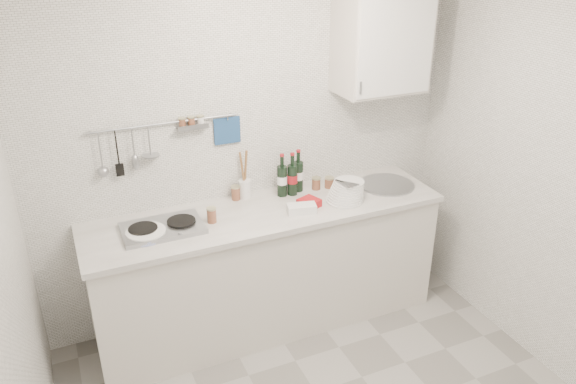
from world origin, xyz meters
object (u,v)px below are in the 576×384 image
object	(u,v)px
plate_stack_sink	(347,192)
plate_stack_hob	(145,234)
wall_cabinet	(382,40)
utensil_crock	(245,186)
wine_bottles	(291,173)

from	to	relation	value
plate_stack_sink	plate_stack_hob	bearing A→B (deg)	178.10
wall_cabinet	plate_stack_sink	world-z (taller)	wall_cabinet
wall_cabinet	utensil_crock	bearing A→B (deg)	173.04
wall_cabinet	utensil_crock	size ratio (longest dim) A/B	1.97
plate_stack_sink	wine_bottles	distance (m)	0.41
wine_bottles	utensil_crock	xyz separation A→B (m)	(-0.32, 0.07, -0.07)
wine_bottles	utensil_crock	bearing A→B (deg)	166.92
wall_cabinet	plate_stack_hob	world-z (taller)	wall_cabinet
plate_stack_hob	plate_stack_sink	bearing A→B (deg)	-1.90
plate_stack_sink	wine_bottles	bearing A→B (deg)	141.78
wall_cabinet	wine_bottles	xyz separation A→B (m)	(-0.65, 0.04, -0.87)
plate_stack_hob	utensil_crock	distance (m)	0.80
plate_stack_hob	utensil_crock	xyz separation A→B (m)	(0.75, 0.27, 0.06)
utensil_crock	plate_stack_hob	bearing A→B (deg)	-159.90
wall_cabinet	plate_stack_hob	bearing A→B (deg)	-174.80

